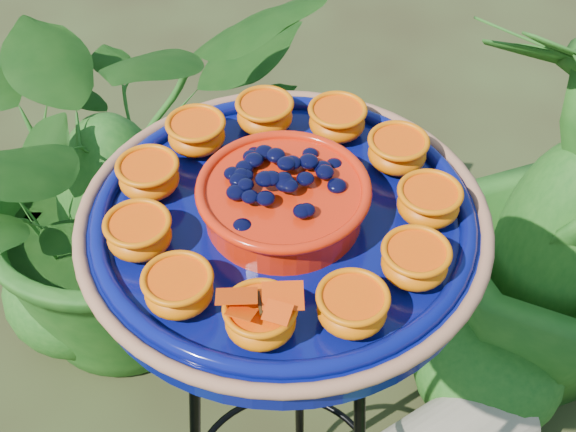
# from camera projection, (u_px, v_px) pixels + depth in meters

# --- Properties ---
(tripod_stand) EXTENTS (0.40, 0.40, 0.96)m
(tripod_stand) POSITION_uv_depth(u_px,v_px,m) (285.00, 403.00, 1.28)
(tripod_stand) COLOR black
(tripod_stand) RESTS_ON ground
(feeder_dish) EXTENTS (0.56, 0.56, 0.11)m
(feeder_dish) POSITION_uv_depth(u_px,v_px,m) (284.00, 218.00, 0.98)
(feeder_dish) COLOR #080E5E
(feeder_dish) RESTS_ON tripod_stand
(shrub_back_left) EXTENTS (1.16, 1.12, 0.98)m
(shrub_back_left) POSITION_uv_depth(u_px,v_px,m) (111.00, 170.00, 1.82)
(shrub_back_left) COLOR #1A5015
(shrub_back_left) RESTS_ON ground
(shrub_back_right) EXTENTS (0.77, 0.77, 0.98)m
(shrub_back_right) POSITION_uv_depth(u_px,v_px,m) (570.00, 214.00, 1.72)
(shrub_back_right) COLOR #1A5015
(shrub_back_right) RESTS_ON ground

